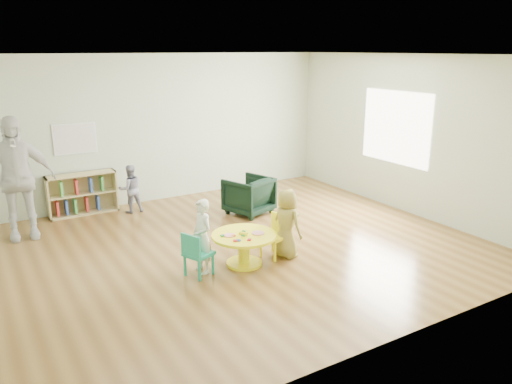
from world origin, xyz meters
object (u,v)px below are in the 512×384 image
Objects in this scene: activity_table at (244,244)px; kid_chair_right at (276,234)px; bookshelf at (81,194)px; armchair at (249,195)px; kid_chair_left at (196,253)px; adult_caretaker at (16,179)px; toddler at (130,189)px; child_right at (287,224)px; child_left at (202,236)px.

activity_table is 1.46× the size of kid_chair_right.
bookshelf is 1.62× the size of armchair.
kid_chair_left is 3.28m from adult_caretaker.
toddler reaches higher than armchair.
child_right is (2.06, -3.51, 0.14)m from bookshelf.
child_left reaches higher than child_right.
child_left is at bearing 71.28° from child_right.
kid_chair_right reaches higher than activity_table.
toddler is 1.97m from adult_caretaker.
toddler is at bearing 10.63° from child_right.
adult_caretaker is (-1.90, 2.60, 0.46)m from child_left.
adult_caretaker reaches higher than kid_chair_left.
activity_table is at bearing 67.82° from kid_chair_left.
adult_caretaker is at bearing -168.61° from kid_chair_left.
kid_chair_left is 2.68m from armchair.
kid_chair_right is (1.26, 0.03, 0.00)m from kid_chair_left.
bookshelf is 4.07m from child_right.
toddler is 0.46× the size of adult_caretaker.
armchair is 0.74× the size of child_right.
kid_chair_left is 3.51m from bookshelf.
armchair is 3.80m from adult_caretaker.
adult_caretaker is (-3.03, 2.65, 0.64)m from kid_chair_right.
kid_chair_left is at bearing -78.66° from bookshelf.
bookshelf is at bearing 18.82° from child_right.
armchair is at bearing -35.53° from kid_chair_right.
child_left reaches higher than armchair.
kid_chair_left is at bearing 179.85° from activity_table.
armchair is 2.53m from child_left.
child_left is 1.25m from child_right.
child_right is (0.11, -0.11, 0.17)m from kid_chair_right.
child_right is (1.37, -0.07, 0.18)m from kid_chair_left.
kid_chair_right reaches higher than kid_chair_left.
bookshelf is 1.36× the size of toddler.
adult_caretaker is at bearing 12.13° from toddler.
activity_table is 2.23m from armchair.
child_left is 3.26m from adult_caretaker.
toddler is (-1.28, 3.13, -0.06)m from child_right.
child_left is (-1.13, 0.05, 0.18)m from kid_chair_right.
adult_caretaker is at bearing 32.09° from kid_chair_right.
child_left reaches higher than kid_chair_right.
toddler is at bearing 156.23° from kid_chair_left.
activity_table is at bearing 72.19° from child_right.
activity_table is at bearing -42.99° from adult_caretaker.
kid_chair_right is 3.93m from bookshelf.
child_left is at bearing 70.82° from kid_chair_right.
toddler is (0.09, 3.06, 0.12)m from kid_chair_left.
adult_caretaker is at bearing 132.77° from activity_table.
adult_caretaker is (-1.77, 2.69, 0.64)m from kid_chair_left.
child_right reaches higher than toddler.
child_right reaches higher than kid_chair_right.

